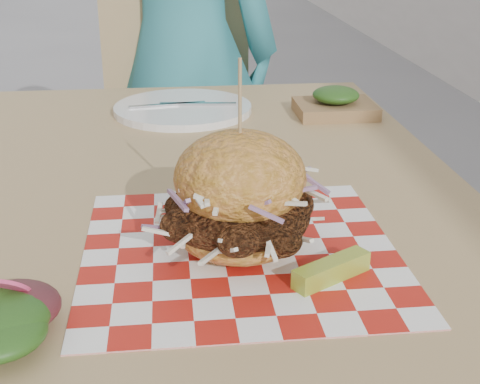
{
  "coord_description": "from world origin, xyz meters",
  "views": [
    {
      "loc": [
        0.03,
        -1.04,
        1.11
      ],
      "look_at": [
        0.11,
        -0.36,
        0.82
      ],
      "focal_mm": 50.0,
      "sensor_mm": 36.0,
      "label": 1
    }
  ],
  "objects": [
    {
      "name": "kraft_tray",
      "position": [
        0.35,
        0.19,
        0.77
      ],
      "size": [
        0.15,
        0.12,
        0.06
      ],
      "color": "olive",
      "rests_on": "patio_table"
    },
    {
      "name": "sandwich",
      "position": [
        0.11,
        -0.36,
        0.81
      ],
      "size": [
        0.2,
        0.2,
        0.22
      ],
      "color": "#C88038",
      "rests_on": "paper_liner"
    },
    {
      "name": "patio_table",
      "position": [
        0.06,
        -0.15,
        0.67
      ],
      "size": [
        0.8,
        1.2,
        0.75
      ],
      "color": "tan",
      "rests_on": "ground"
    },
    {
      "name": "place_setting",
      "position": [
        0.06,
        0.24,
        0.76
      ],
      "size": [
        0.27,
        0.27,
        0.02
      ],
      "color": "white",
      "rests_on": "patio_table"
    },
    {
      "name": "diner",
      "position": [
        0.08,
        0.87,
        0.76
      ],
      "size": [
        0.64,
        0.52,
        1.52
      ],
      "primitive_type": "imported",
      "rotation": [
        0.0,
        0.0,
        2.83
      ],
      "color": "teal",
      "rests_on": "ground"
    },
    {
      "name": "paper_liner",
      "position": [
        0.11,
        -0.36,
        0.75
      ],
      "size": [
        0.36,
        0.36,
        0.0
      ],
      "primitive_type": "cube",
      "color": "red",
      "rests_on": "patio_table"
    },
    {
      "name": "patio_chair",
      "position": [
        0.06,
        0.8,
        0.55
      ],
      "size": [
        0.43,
        0.44,
        0.95
      ],
      "rotation": [
        0.0,
        0.0,
        0.01
      ],
      "color": "tan",
      "rests_on": "ground"
    },
    {
      "name": "pickle_spear",
      "position": [
        0.2,
        -0.43,
        0.76
      ],
      "size": [
        0.09,
        0.07,
        0.02
      ],
      "primitive_type": "cube",
      "rotation": [
        0.0,
        0.0,
        0.53
      ],
      "color": "#A2B133",
      "rests_on": "paper_liner"
    }
  ]
}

